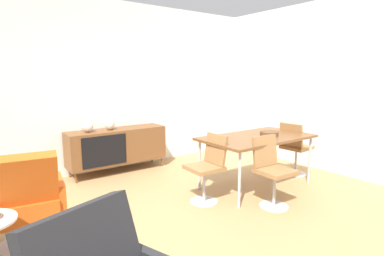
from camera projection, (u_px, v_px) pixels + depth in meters
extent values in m
plane|color=tan|center=(181.00, 232.00, 3.18)|extent=(8.32, 8.32, 0.00)
cube|color=white|center=(90.00, 87.00, 5.01)|extent=(6.80, 0.12, 2.80)
cube|color=white|center=(350.00, 88.00, 4.81)|extent=(0.12, 5.60, 2.80)
cube|color=brown|center=(117.00, 146.00, 5.11)|extent=(1.60, 0.44, 0.56)
cube|color=black|center=(105.00, 151.00, 4.75)|extent=(0.70, 0.01, 0.48)
cylinder|color=brown|center=(76.00, 178.00, 4.60)|extent=(0.03, 0.03, 0.16)
cylinder|color=brown|center=(162.00, 162.00, 5.46)|extent=(0.03, 0.03, 0.16)
cylinder|color=brown|center=(70.00, 172.00, 4.87)|extent=(0.03, 0.03, 0.16)
cylinder|color=brown|center=(152.00, 158.00, 5.74)|extent=(0.03, 0.03, 0.16)
ellipsoid|color=beige|center=(88.00, 127.00, 4.77)|extent=(0.17, 0.17, 0.17)
ellipsoid|color=beige|center=(110.00, 125.00, 4.98)|extent=(0.16, 0.16, 0.17)
cube|color=brown|center=(257.00, 137.00, 4.37)|extent=(1.60, 0.90, 0.04)
cylinder|color=#B7B7BC|center=(239.00, 180.00, 3.70)|extent=(0.04, 0.04, 0.70)
cylinder|color=#B7B7BC|center=(310.00, 161.00, 4.54)|extent=(0.04, 0.04, 0.70)
cylinder|color=#B7B7BC|center=(200.00, 165.00, 4.32)|extent=(0.04, 0.04, 0.70)
cylinder|color=#B7B7BC|center=(268.00, 150.00, 5.16)|extent=(0.04, 0.04, 0.70)
cylinder|color=brown|center=(269.00, 133.00, 4.41)|extent=(0.26, 0.26, 0.06)
cube|color=#9E7042|center=(297.00, 147.00, 4.97)|extent=(0.43, 0.43, 0.05)
cube|color=#9E7042|center=(291.00, 135.00, 4.82)|extent=(0.11, 0.38, 0.38)
cylinder|color=#B7B7BC|center=(296.00, 161.00, 5.01)|extent=(0.04, 0.04, 0.42)
cylinder|color=#B7B7BC|center=(295.00, 174.00, 5.04)|extent=(0.36, 0.36, 0.01)
cube|color=#9E7042|center=(275.00, 171.00, 3.72)|extent=(0.42, 0.42, 0.05)
cube|color=#9E7042|center=(265.00, 151.00, 3.83)|extent=(0.38, 0.11, 0.38)
cylinder|color=#B7B7BC|center=(274.00, 190.00, 3.76)|extent=(0.04, 0.04, 0.42)
cylinder|color=#B7B7BC|center=(274.00, 206.00, 3.79)|extent=(0.36, 0.36, 0.01)
cube|color=#9E7042|center=(204.00, 168.00, 3.86)|extent=(0.41, 0.41, 0.05)
cube|color=#9E7042|center=(216.00, 149.00, 3.92)|extent=(0.10, 0.38, 0.38)
cylinder|color=#B7B7BC|center=(204.00, 186.00, 3.90)|extent=(0.04, 0.04, 0.42)
cylinder|color=#B7B7BC|center=(204.00, 201.00, 3.93)|extent=(0.36, 0.36, 0.01)
cube|color=#D85919|center=(23.00, 207.00, 2.88)|extent=(0.67, 0.64, 0.20)
cube|color=#D85919|center=(19.00, 183.00, 2.62)|extent=(0.63, 0.35, 0.51)
cube|color=#D85919|center=(60.00, 192.00, 3.03)|extent=(0.13, 0.51, 0.28)
cylinder|color=#B7B7BC|center=(25.00, 230.00, 2.92)|extent=(0.06, 0.06, 0.28)
cylinder|color=#B7B7BC|center=(26.00, 243.00, 2.95)|extent=(0.48, 0.48, 0.02)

